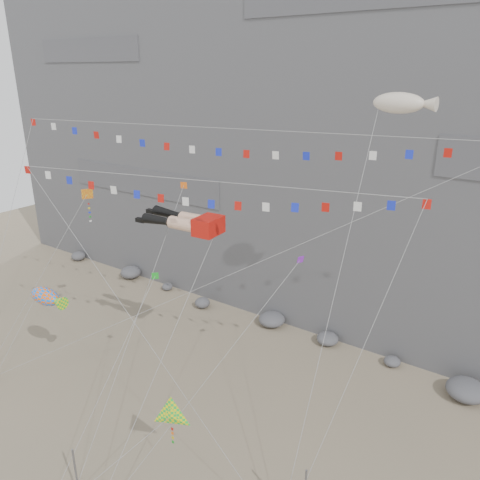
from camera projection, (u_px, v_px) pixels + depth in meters
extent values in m
plane|color=#87755D|center=(149.00, 426.00, 33.36)|extent=(120.00, 120.00, 0.00)
cube|color=slate|center=(349.00, 59.00, 49.63)|extent=(80.00, 28.00, 50.00)
cylinder|color=slate|center=(76.00, 476.00, 26.83)|extent=(0.12, 0.12, 3.87)
cube|color=red|center=(208.00, 226.00, 32.22)|extent=(1.62, 2.15, 1.22)
cylinder|color=#DCA889|center=(182.00, 224.00, 32.59)|extent=(2.11, 1.02, 0.90)
sphere|color=black|center=(171.00, 222.00, 33.08)|extent=(0.82, 0.82, 0.82)
cone|color=black|center=(158.00, 220.00, 33.69)|extent=(2.50, 0.90, 0.84)
cube|color=black|center=(141.00, 220.00, 34.58)|extent=(0.82, 0.40, 0.30)
cylinder|color=#DCA889|center=(193.00, 220.00, 33.57)|extent=(2.11, 1.02, 0.90)
sphere|color=black|center=(181.00, 217.00, 34.06)|extent=(0.82, 0.82, 0.82)
cone|color=black|center=(168.00, 213.00, 34.61)|extent=(2.51, 0.90, 0.90)
cube|color=black|center=(151.00, 211.00, 35.43)|extent=(0.82, 0.40, 0.30)
cylinder|color=gray|center=(155.00, 361.00, 28.92)|extent=(0.03, 0.03, 19.24)
cylinder|color=gray|center=(91.00, 268.00, 34.69)|extent=(0.03, 0.03, 29.20)
cylinder|color=gray|center=(236.00, 345.00, 27.35)|extent=(0.03, 0.03, 20.89)
cylinder|color=gray|center=(34.00, 289.00, 37.39)|extent=(0.03, 0.03, 17.67)
cylinder|color=gray|center=(15.00, 346.00, 36.17)|extent=(0.03, 0.03, 9.14)
cylinder|color=gray|center=(117.00, 461.00, 26.92)|extent=(0.03, 0.03, 8.34)
cylinder|color=gray|center=(341.00, 310.00, 26.54)|extent=(0.03, 0.03, 25.66)
cylinder|color=gray|center=(137.00, 318.00, 32.04)|extent=(0.03, 0.03, 20.80)
cube|color=slate|center=(79.00, 480.00, 28.87)|extent=(0.16, 0.16, 0.10)
cylinder|color=gray|center=(214.00, 370.00, 29.23)|extent=(0.03, 0.03, 17.73)
cylinder|color=gray|center=(106.00, 383.00, 28.90)|extent=(0.03, 0.03, 14.55)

